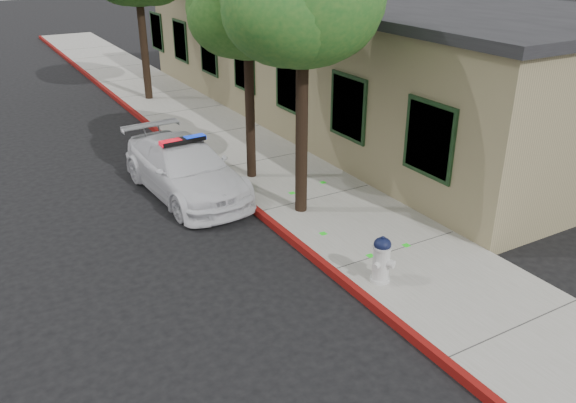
# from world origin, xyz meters

# --- Properties ---
(ground) EXTENTS (120.00, 120.00, 0.00)m
(ground) POSITION_xyz_m (0.00, 0.00, 0.00)
(ground) COLOR black
(ground) RESTS_ON ground
(sidewalk) EXTENTS (3.20, 60.00, 0.15)m
(sidewalk) POSITION_xyz_m (1.60, 3.00, 0.07)
(sidewalk) COLOR gray
(sidewalk) RESTS_ON ground
(red_curb) EXTENTS (0.14, 60.00, 0.16)m
(red_curb) POSITION_xyz_m (0.06, 3.00, 0.08)
(red_curb) COLOR maroon
(red_curb) RESTS_ON ground
(clapboard_building) EXTENTS (7.30, 20.89, 4.24)m
(clapboard_building) POSITION_xyz_m (6.69, 9.00, 2.13)
(clapboard_building) COLOR #9C8F66
(clapboard_building) RESTS_ON ground
(police_car) EXTENTS (2.16, 4.74, 1.46)m
(police_car) POSITION_xyz_m (-0.90, 5.17, 0.68)
(police_car) COLOR white
(police_car) RESTS_ON ground
(fire_hydrant) EXTENTS (0.51, 0.45, 0.90)m
(fire_hydrant) POSITION_xyz_m (0.59, -0.76, 0.60)
(fire_hydrant) COLOR silver
(fire_hydrant) RESTS_ON sidewalk
(street_tree_near) EXTENTS (3.63, 3.35, 6.13)m
(street_tree_near) POSITION_xyz_m (0.93, 2.59, 4.72)
(street_tree_near) COLOR black
(street_tree_near) RESTS_ON sidewalk
(street_tree_mid) EXTENTS (3.06, 2.89, 5.51)m
(street_tree_mid) POSITION_xyz_m (0.91, 5.10, 4.30)
(street_tree_mid) COLOR black
(street_tree_mid) RESTS_ON sidewalk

